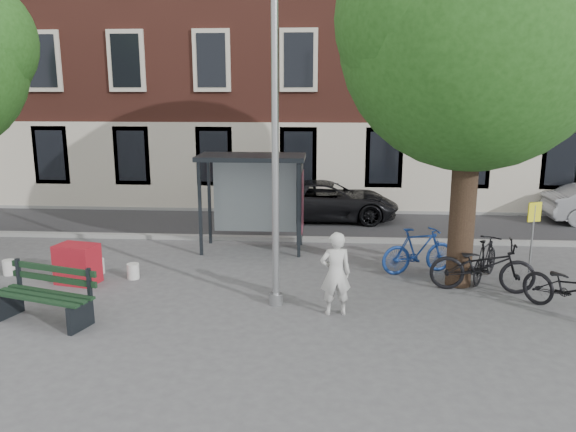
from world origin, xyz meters
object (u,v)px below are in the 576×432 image
Objects in this scene: car_dark at (328,201)px; notice_sign at (533,226)px; bike_c at (571,289)px; bench at (45,298)px; bike_d at (485,259)px; bus_shelter at (267,181)px; red_stand at (77,264)px; lamppost at (275,170)px; bike_b at (418,251)px; painter at (336,274)px; bike_a at (482,266)px.

car_dark is 2.47× the size of notice_sign.
car_dark is (-4.71, 8.00, 0.12)m from bike_c.
bench is 1.24× the size of bike_d.
red_stand is (-4.01, -3.09, -1.47)m from bus_shelter.
lamppost is 4.52m from bike_b.
lamppost reaches higher than bike_c.
car_dark reaches higher than bike_c.
bench is 2.33× the size of red_stand.
notice_sign is (4.35, 1.92, 0.56)m from painter.
bus_shelter is 4.99m from painter.
notice_sign is (5.55, 1.51, -1.39)m from lamppost.
car_dark is (1.05, 7.85, -2.13)m from lamppost.
bike_d is 0.88× the size of notice_sign.
bike_a is 1.15× the size of notice_sign.
bus_shelter is 6.00m from bike_a.
lamppost is 2.77× the size of bike_a.
painter is (1.81, -4.52, -1.09)m from bus_shelter.
bike_b is 2.58m from notice_sign.
red_stand is at bearing 162.41° from notice_sign.
bike_c is at bearing -1.54° from lamppost.
notice_sign reaches higher than bike_c.
bike_c is at bearing 149.54° from bike_d.
lamppost is at bearing 174.87° from notice_sign.
bike_c is (5.77, -0.16, -2.25)m from lamppost.
notice_sign reaches higher than car_dark.
notice_sign reaches higher than bike_d.
bike_d is (1.46, -0.41, -0.05)m from bike_b.
lamppost is 3.27× the size of bike_b.
red_stand is (-0.35, 2.17, -0.02)m from bench.
bike_d is (3.47, 2.26, -0.32)m from painter.
bike_d is at bearing 21.57° from lamppost.
bench is at bearing -164.92° from lamppost.
bench is at bearing -80.86° from red_stand.
red_stand is 10.22m from notice_sign.
lamppost is 2.33m from painter.
notice_sign is at bearing 59.94° from bike_c.
lamppost is 2.14× the size of bus_shelter.
bike_a is 1.46m from notice_sign.
car_dark reaches higher than bike_b.
bus_shelter reaches higher than notice_sign.
lamppost is at bearing 171.17° from car_dark.
car_dark is (5.32, 9.00, 0.19)m from bench.
bike_a is 0.47× the size of car_dark.
bike_c is 1.07× the size of notice_sign.
red_stand is at bearing 116.08° from bench.
bike_c reaches higher than red_stand.
bench is 10.45m from car_dark.
bike_a is at bearing 100.05° from bike_c.
bike_b is at bearing 99.07° from bike_c.
bike_b is at bearing 9.01° from red_stand.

